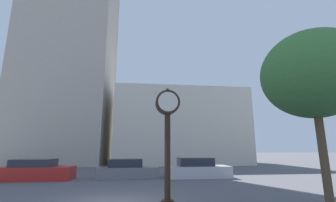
# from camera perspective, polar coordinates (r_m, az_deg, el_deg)

# --- Properties ---
(building_tall_tower) EXTENTS (11.77, 12.00, 36.08)m
(building_tall_tower) POSITION_cam_1_polar(r_m,az_deg,el_deg) (38.29, -22.84, 13.67)
(building_tall_tower) COLOR #ADA393
(building_tall_tower) RESTS_ON ground_plane
(building_storefront_row) EXTENTS (17.75, 12.00, 10.04)m
(building_storefront_row) POSITION_cam_1_polar(r_m,az_deg,el_deg) (33.77, 2.54, -6.95)
(building_storefront_row) COLOR beige
(building_storefront_row) RESTS_ON ground_plane
(street_clock) EXTENTS (0.97, 0.71, 4.55)m
(street_clock) POSITION_cam_1_polar(r_m,az_deg,el_deg) (9.02, -0.14, -6.60)
(street_clock) COLOR black
(street_clock) RESTS_ON ground_plane
(car_red) EXTENTS (4.78, 1.96, 1.39)m
(car_red) POSITION_cam_1_polar(r_m,az_deg,el_deg) (18.39, -30.50, -15.07)
(car_red) COLOR red
(car_red) RESTS_ON ground_plane
(car_grey) EXTENTS (4.46, 2.05, 1.35)m
(car_grey) POSITION_cam_1_polar(r_m,az_deg,el_deg) (17.42, -10.30, -16.82)
(car_grey) COLOR slate
(car_grey) RESTS_ON ground_plane
(car_silver) EXTENTS (4.59, 1.92, 1.43)m
(car_silver) POSITION_cam_1_polar(r_m,az_deg,el_deg) (17.52, 7.51, -16.77)
(car_silver) COLOR #BCBCC1
(car_silver) RESTS_ON ground_plane
(bare_tree) EXTENTS (3.17, 3.17, 5.90)m
(bare_tree) POSITION_cam_1_polar(r_m,az_deg,el_deg) (8.72, 32.79, 5.60)
(bare_tree) COLOR brown
(bare_tree) RESTS_ON ground_plane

